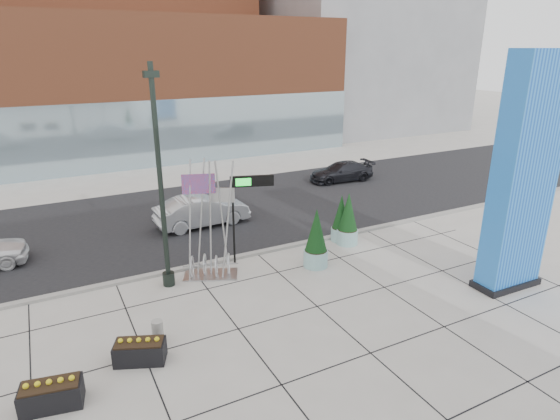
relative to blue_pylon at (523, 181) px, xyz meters
name	(u,v)px	position (x,y,z in m)	size (l,w,h in m)	color
ground	(279,300)	(-8.21, 3.00, -4.16)	(160.00, 160.00, 0.00)	#9E9991
street_asphalt	(193,216)	(-8.21, 13.00, -4.15)	(80.00, 12.00, 0.02)	black
curb_edge	(236,257)	(-8.21, 7.00, -4.10)	(80.00, 0.30, 0.12)	gray
tower_podium	(137,88)	(-7.21, 30.00, 1.34)	(34.00, 10.00, 11.00)	brown
tower_glass_front	(154,134)	(-7.21, 25.20, -1.66)	(34.00, 0.60, 5.00)	#8CA5B2
building_grey_parking	(353,44)	(17.79, 35.00, 4.84)	(20.00, 18.00, 18.00)	slate
blue_pylon	(523,181)	(0.00, 0.00, 0.00)	(2.61, 1.22, 8.60)	#0C40B7
lamp_post	(162,202)	(-11.40, 6.00, -0.80)	(0.53, 0.45, 8.19)	black
public_art_sculpture	(210,247)	(-9.70, 6.00, -2.91)	(2.34, 1.82, 4.75)	#B6B8BB
concrete_bollard	(158,331)	(-12.65, 2.58, -3.81)	(0.35, 0.35, 0.68)	gray
overhead_street_sign	(247,187)	(-7.77, 6.67, -0.93)	(1.73, 0.69, 3.76)	black
round_planter_east	(341,219)	(-3.07, 6.60, -3.10)	(0.90, 0.90, 2.24)	#8AB9B9
round_planter_mid	(348,220)	(-3.01, 6.14, -2.99)	(0.98, 0.98, 2.46)	#8AB9B9
round_planter_west	(316,239)	(-5.55, 4.80, -2.96)	(1.01, 1.01, 2.52)	#8AB9B9
box_planter_north	(51,394)	(-15.71, 1.00, -3.78)	(1.58, 1.00, 0.81)	black
box_planter_south	(140,350)	(-13.35, 1.80, -3.79)	(1.59, 1.22, 0.79)	black
car_silver_mid	(202,211)	(-8.18, 11.50, -3.37)	(1.65, 4.74, 1.56)	#A9ABB1
car_dark_east	(341,172)	(2.94, 15.22, -3.51)	(1.80, 4.42, 1.28)	black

